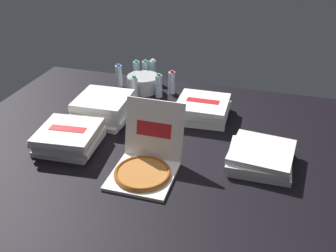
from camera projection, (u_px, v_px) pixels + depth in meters
ground_plane at (166, 152)px, 2.65m from camera, size 3.20×2.40×0.02m
open_pizza_box at (146, 162)px, 2.40m from camera, size 0.39×0.50×0.40m
pizza_stack_right_near at (69, 137)px, 2.65m from camera, size 0.45×0.45×0.16m
pizza_stack_center_near at (203, 109)px, 3.02m from camera, size 0.42×0.43×0.16m
pizza_stack_center_far at (104, 107)px, 3.00m from camera, size 0.43×0.43×0.19m
pizza_stack_left_near at (260, 157)px, 2.48m from camera, size 0.43×0.43×0.11m
ice_bucket at (143, 83)px, 3.47m from camera, size 0.29×0.29×0.14m
water_bottle_0 at (119, 76)px, 3.54m from camera, size 0.06×0.06×0.22m
water_bottle_1 at (153, 71)px, 3.65m from camera, size 0.06×0.06×0.22m
water_bottle_2 at (136, 72)px, 3.63m from camera, size 0.06×0.06×0.22m
water_bottle_3 at (134, 88)px, 3.30m from camera, size 0.06×0.06×0.22m
water_bottle_4 at (172, 83)px, 3.40m from camera, size 0.06×0.06×0.22m
water_bottle_5 at (146, 71)px, 3.63m from camera, size 0.06×0.06×0.22m
water_bottle_6 at (159, 86)px, 3.34m from camera, size 0.06×0.06×0.22m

